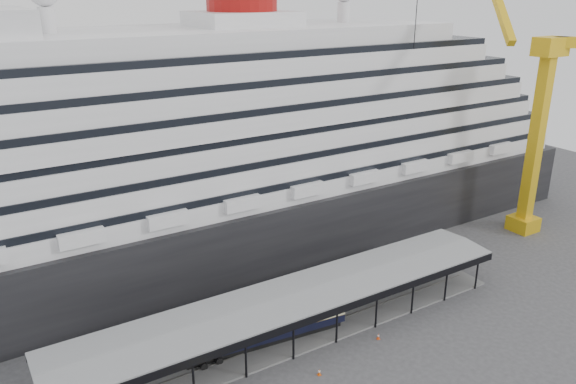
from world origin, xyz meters
name	(u,v)px	position (x,y,z in m)	size (l,w,h in m)	color
ground	(320,355)	(0.00, 0.00, 0.00)	(200.00, 200.00, 0.00)	#3B3B3E
cruise_ship	(196,132)	(0.05, 32.00, 18.35)	(130.00, 30.00, 43.90)	black
platform_canopy	(296,315)	(0.00, 5.00, 2.36)	(56.00, 9.18, 5.30)	slate
crane_yellow	(533,112)	(47.06, 10.54, 19.96)	(23.83, 18.78, 47.60)	gold
pullman_carriage	(265,326)	(-4.14, 5.00, 2.37)	(19.76, 4.49, 19.25)	black
traffic_cone_mid	(319,372)	(-2.04, -2.80, 0.37)	(0.41, 0.41, 0.75)	#D14C0B
traffic_cone_right	(378,336)	(7.39, -1.12, 0.36)	(0.48, 0.48, 0.73)	#E1410C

